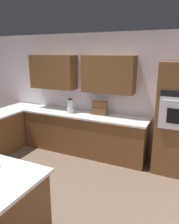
{
  "coord_description": "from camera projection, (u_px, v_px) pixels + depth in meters",
  "views": [
    {
      "loc": [
        -2.0,
        2.41,
        2.2
      ],
      "look_at": [
        -0.17,
        -1.47,
        1.04
      ],
      "focal_mm": 35.37,
      "sensor_mm": 36.0,
      "label": 1
    }
  ],
  "objects": [
    {
      "name": "countertop_back",
      "position": [
        83.0,
        115.0,
        4.81
      ],
      "size": [
        2.84,
        0.64,
        0.04
      ],
      "primitive_type": "cube",
      "color": "silver",
      "rests_on": "lower_cabinets_back"
    },
    {
      "name": "blender",
      "position": [
        70.0,
        107.0,
        4.86
      ],
      "size": [
        0.15,
        0.15,
        0.32
      ],
      "color": "silver",
      "rests_on": "countertop_back"
    },
    {
      "name": "lower_cabinets_back",
      "position": [
        83.0,
        134.0,
        4.93
      ],
      "size": [
        2.8,
        0.6,
        0.86
      ],
      "primitive_type": "cube",
      "color": "brown",
      "rests_on": "ground"
    },
    {
      "name": "wall_back",
      "position": [
        91.0,
        88.0,
        4.94
      ],
      "size": [
        6.0,
        0.44,
        2.6
      ],
      "color": "silver",
      "rests_on": "ground"
    },
    {
      "name": "spice_rack",
      "position": [
        100.0,
        108.0,
        4.69
      ],
      "size": [
        0.32,
        0.11,
        0.3
      ],
      "color": "brown",
      "rests_on": "countertop_back"
    },
    {
      "name": "ground_plane",
      "position": [
        40.0,
        196.0,
        3.5
      ],
      "size": [
        14.0,
        14.0,
        0.0
      ],
      "primitive_type": "plane",
      "color": "brown"
    }
  ]
}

